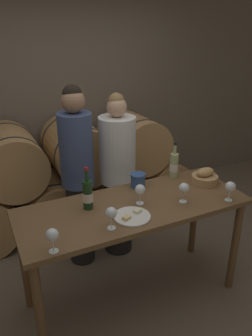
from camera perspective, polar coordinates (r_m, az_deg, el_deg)
ground_plane at (r=3.06m, az=1.20°, el=-21.23°), size 10.00×10.00×0.00m
stone_wall_back at (r=4.04m, az=-11.72°, el=15.18°), size 10.00×0.12×3.20m
barrel_stack at (r=3.83m, az=-8.36°, el=-1.32°), size 2.76×0.83×1.22m
tasting_table at (r=2.57m, az=1.35°, el=-8.75°), size 1.77×0.68×0.90m
person_left at (r=2.98m, az=-8.37°, el=-1.62°), size 0.30×0.30×1.72m
person_right at (r=3.14m, az=-1.48°, el=-1.60°), size 0.34×0.34×1.62m
wine_bottle_red at (r=2.42m, az=-6.68°, el=-4.59°), size 0.08×0.08×0.33m
wine_bottle_white at (r=2.94m, az=8.37°, el=0.52°), size 0.08×0.08×0.32m
blue_crock at (r=2.74m, az=2.09°, el=-2.06°), size 0.13×0.13×0.12m
bread_basket at (r=2.90m, az=13.54°, el=-1.57°), size 0.22×0.22×0.14m
cheese_plate at (r=2.35m, az=1.06°, el=-8.40°), size 0.27×0.27×0.04m
wine_glass_far_left at (r=2.01m, az=-12.74°, el=-11.37°), size 0.08×0.08×0.16m
wine_glass_left at (r=2.17m, az=-2.60°, el=-7.89°), size 0.08×0.08×0.16m
wine_glass_center at (r=2.47m, az=2.47°, el=-3.83°), size 0.08×0.08×0.16m
wine_glass_right at (r=2.53m, az=10.06°, el=-3.50°), size 0.08×0.08×0.16m
wine_glass_far_right at (r=2.63m, az=17.71°, el=-3.15°), size 0.08×0.08×0.16m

